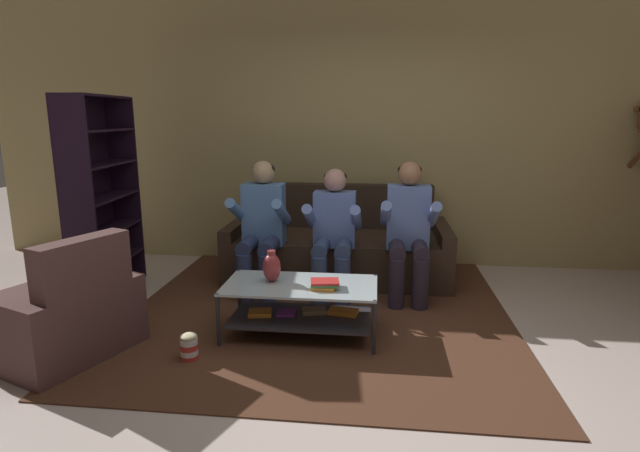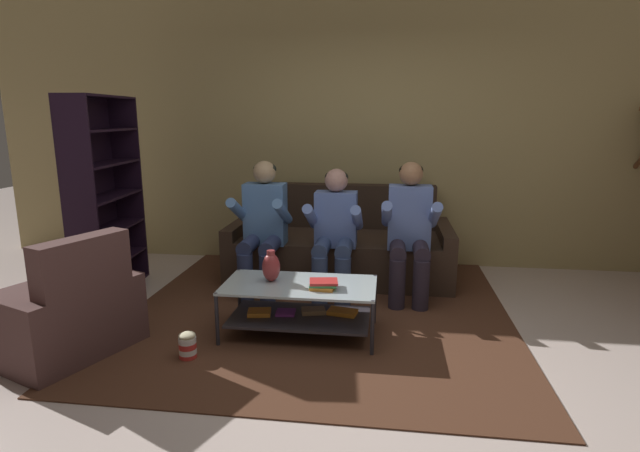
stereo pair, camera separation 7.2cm
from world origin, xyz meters
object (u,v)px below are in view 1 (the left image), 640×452
(person_seated_right, at_px, (408,226))
(vase, at_px, (272,267))
(armchair, at_px, (59,316))
(book_stack, at_px, (325,284))
(coffee_table, at_px, (301,302))
(person_seated_left, at_px, (261,223))
(person_seated_middle, at_px, (334,228))
(bookshelf, at_px, (98,209))
(couch, at_px, (339,248))
(popcorn_tub, at_px, (189,347))

(person_seated_right, bearing_deg, vase, -140.76)
(armchair, bearing_deg, vase, 20.18)
(book_stack, bearing_deg, coffee_table, 157.74)
(coffee_table, distance_m, armchair, 1.69)
(person_seated_left, height_order, coffee_table, person_seated_left)
(person_seated_middle, xyz_separation_m, bookshelf, (-2.12, -0.20, 0.16))
(bookshelf, distance_m, armchair, 1.32)
(book_stack, bearing_deg, vase, 165.14)
(person_seated_middle, bearing_deg, couch, 90.00)
(couch, distance_m, coffee_table, 1.49)
(coffee_table, relative_size, bookshelf, 0.63)
(book_stack, height_order, armchair, armchair)
(person_seated_middle, distance_m, vase, 0.95)
(couch, bearing_deg, vase, -105.06)
(person_seated_middle, height_order, bookshelf, bookshelf)
(couch, bearing_deg, coffee_table, -96.31)
(person_seated_left, bearing_deg, person_seated_middle, -0.51)
(coffee_table, relative_size, armchair, 1.01)
(person_seated_right, bearing_deg, person_seated_middle, -179.45)
(coffee_table, xyz_separation_m, bookshelf, (-1.96, 0.68, 0.54))
(vase, height_order, bookshelf, bookshelf)
(person_seated_middle, relative_size, popcorn_tub, 6.03)
(person_seated_middle, distance_m, popcorn_tub, 1.71)
(person_seated_left, bearing_deg, person_seated_right, 0.02)
(person_seated_middle, bearing_deg, book_stack, -88.76)
(person_seated_left, distance_m, person_seated_middle, 0.67)
(coffee_table, height_order, armchair, armchair)
(bookshelf, bearing_deg, person_seated_left, 8.18)
(vase, distance_m, armchair, 1.50)
(vase, xyz_separation_m, armchair, (-1.39, -0.51, -0.24))
(popcorn_tub, bearing_deg, couch, 66.48)
(person_seated_left, height_order, popcorn_tub, person_seated_left)
(book_stack, xyz_separation_m, armchair, (-1.80, -0.40, -0.16))
(couch, xyz_separation_m, vase, (-0.39, -1.44, 0.22))
(couch, relative_size, person_seated_left, 1.81)
(person_seated_right, xyz_separation_m, book_stack, (-0.64, -0.97, -0.24))
(vase, bearing_deg, bookshelf, 159.41)
(vase, distance_m, book_stack, 0.43)
(couch, height_order, person_seated_right, person_seated_right)
(couch, relative_size, person_seated_middle, 1.91)
(book_stack, xyz_separation_m, bookshelf, (-2.14, 0.76, 0.37))
(couch, relative_size, coffee_table, 1.95)
(couch, distance_m, person_seated_middle, 0.68)
(couch, height_order, armchair, couch)
(armchair, bearing_deg, couch, 47.66)
(person_seated_right, bearing_deg, person_seated_left, -179.98)
(bookshelf, relative_size, armchair, 1.61)
(person_seated_right, distance_m, coffee_table, 1.28)
(coffee_table, relative_size, book_stack, 5.08)
(book_stack, relative_size, bookshelf, 0.12)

